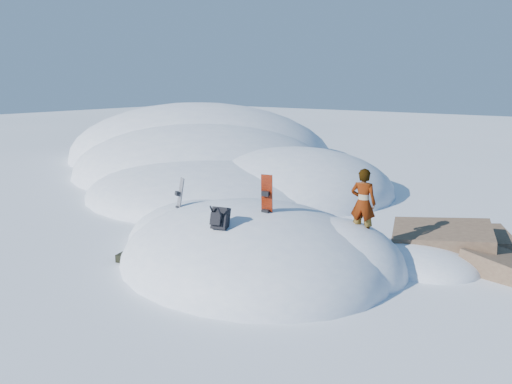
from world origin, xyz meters
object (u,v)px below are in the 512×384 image
Objects in this scene: snowboard_red at (267,205)px; person at (363,203)px; snowboard_dark at (179,202)px; backpack at (220,218)px.

person reaches higher than snowboard_red.
snowboard_dark is at bearing 161.77° from snowboard_red.
backpack is (-0.38, -1.21, -0.12)m from snowboard_red.
snowboard_red is at bearing 27.70° from person.
snowboard_dark is 0.85× the size of person.
snowboard_red reaches higher than backpack.
person is (4.96, 1.03, 0.51)m from snowboard_dark.
snowboard_dark is 2.39× the size of backpack.
snowboard_red is 2.53× the size of backpack.
backpack is (2.78, -1.50, 0.35)m from snowboard_dark.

